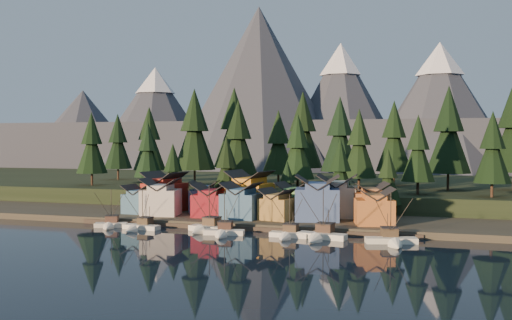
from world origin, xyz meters
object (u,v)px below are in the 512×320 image
(house_back_1, at_px, (205,196))
(boat_6, at_px, (392,234))
(boat_3, at_px, (223,226))
(boat_0, at_px, (110,219))
(house_back_0, at_px, (165,191))
(house_front_0, at_px, (140,198))
(boat_2, at_px, (206,221))
(house_front_1, at_px, (161,196))
(boat_5, at_px, (320,229))
(boat_1, at_px, (139,222))
(boat_4, at_px, (288,229))

(house_back_1, bearing_deg, boat_6, -38.28)
(boat_3, bearing_deg, boat_0, 165.38)
(boat_3, xyz_separation_m, house_back_0, (-25.31, 23.53, 5.00))
(boat_0, height_order, boat_3, boat_3)
(boat_6, distance_m, house_front_0, 67.06)
(boat_3, relative_size, house_back_0, 0.93)
(boat_2, bearing_deg, boat_3, -21.14)
(boat_6, bearing_deg, boat_0, 163.20)
(house_front_1, bearing_deg, boat_0, -125.84)
(house_front_0, bearing_deg, boat_2, -25.56)
(boat_3, relative_size, house_front_1, 1.00)
(boat_3, xyz_separation_m, house_back_1, (-14.41, 24.81, 3.80))
(house_front_0, xyz_separation_m, house_front_1, (6.86, -1.65, 1.02))
(boat_0, relative_size, boat_5, 0.86)
(boat_1, height_order, boat_5, boat_5)
(boat_4, relative_size, boat_5, 0.86)
(boat_3, distance_m, house_back_1, 28.95)
(boat_0, height_order, boat_4, boat_4)
(boat_2, relative_size, boat_5, 1.00)
(house_back_0, bearing_deg, house_front_1, -59.81)
(boat_2, xyz_separation_m, house_front_0, (-23.93, 13.97, 3.04))
(boat_1, distance_m, boat_3, 20.97)
(boat_6, relative_size, house_front_1, 1.09)
(boat_0, relative_size, house_front_0, 1.26)
(boat_4, relative_size, house_back_0, 0.89)
(house_front_0, bearing_deg, boat_5, -13.46)
(boat_1, relative_size, house_back_1, 1.15)
(boat_2, xyz_separation_m, boat_3, (5.50, -3.56, -0.31))
(boat_2, height_order, house_front_1, house_front_1)
(house_front_1, bearing_deg, boat_2, -46.15)
(boat_1, height_order, house_front_0, boat_1)
(house_front_1, bearing_deg, house_back_0, 99.32)
(boat_0, distance_m, boat_1, 8.09)
(boat_6, xyz_separation_m, house_front_1, (-57.80, 15.81, 4.37))
(house_back_0, relative_size, house_back_1, 1.28)
(boat_4, relative_size, house_front_1, 0.96)
(house_front_0, relative_size, house_front_1, 0.76)
(boat_4, xyz_separation_m, boat_5, (6.83, -0.15, 0.22))
(boat_1, relative_size, boat_6, 0.88)
(boat_0, xyz_separation_m, boat_3, (28.94, -2.52, -0.01))
(house_back_0, bearing_deg, boat_3, -32.39)
(boat_4, distance_m, house_back_0, 45.42)
(boat_1, height_order, boat_3, boat_3)
(boat_0, height_order, boat_1, boat_1)
(boat_4, relative_size, house_back_1, 1.15)
(boat_5, xyz_separation_m, boat_6, (14.47, -0.99, -0.15))
(boat_2, bearing_deg, boat_1, -160.40)
(house_front_0, bearing_deg, house_back_0, 60.24)
(boat_5, height_order, house_front_1, house_front_1)
(boat_5, xyz_separation_m, house_front_0, (-50.19, 16.47, 3.20))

